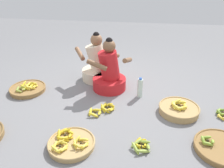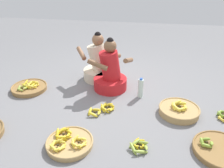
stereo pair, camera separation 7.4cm
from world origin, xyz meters
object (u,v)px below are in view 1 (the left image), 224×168
object	(u,v)px
loose_bananas_front_center	(103,109)
water_bottle	(140,88)
loose_bananas_mid_right	(223,114)
banana_basket_back_right	(179,109)
banana_basket_back_left	(71,143)
vendor_woman_behind	(97,65)
loose_bananas_back_center	(141,145)
banana_basket_near_bicycle	(222,147)
vendor_woman_front	(109,73)
banana_basket_mid_left	(28,88)

from	to	relation	value
loose_bananas_front_center	water_bottle	bearing A→B (deg)	44.43
water_bottle	loose_bananas_mid_right	bearing A→B (deg)	-17.05
banana_basket_back_right	banana_basket_back_left	bearing A→B (deg)	-146.43
vendor_woman_behind	loose_bananas_back_center	distance (m)	1.77
vendor_woman_behind	loose_bananas_mid_right	size ratio (longest dim) A/B	3.13
banana_basket_near_bicycle	vendor_woman_front	bearing A→B (deg)	139.80
banana_basket_back_left	banana_basket_mid_left	distance (m)	1.50
banana_basket_back_left	water_bottle	xyz separation A→B (m)	(0.70, 1.16, 0.11)
loose_bananas_front_center	vendor_woman_behind	bearing A→B (deg)	105.64
vendor_woman_front	loose_bananas_front_center	size ratio (longest dim) A/B	2.41
banana_basket_back_right	banana_basket_near_bicycle	xyz separation A→B (m)	(0.37, -0.65, -0.02)
loose_bananas_mid_right	banana_basket_near_bicycle	bearing A→B (deg)	-106.42
vendor_woman_behind	banana_basket_mid_left	bearing A→B (deg)	-150.46
loose_bananas_back_center	loose_bananas_mid_right	xyz separation A→B (m)	(1.04, 0.74, -0.00)
loose_bananas_back_center	water_bottle	world-z (taller)	water_bottle
banana_basket_back_right	banana_basket_back_left	xyz separation A→B (m)	(-1.23, -0.82, -0.02)
banana_basket_mid_left	loose_bananas_back_center	distance (m)	2.05
loose_bananas_front_center	water_bottle	world-z (taller)	water_bottle
banana_basket_mid_left	water_bottle	world-z (taller)	water_bottle
banana_basket_mid_left	water_bottle	size ratio (longest dim) A/B	1.77
loose_bananas_back_center	banana_basket_near_bicycle	bearing A→B (deg)	5.54
vendor_woman_behind	banana_basket_near_bicycle	xyz separation A→B (m)	(1.64, -1.48, -0.23)
vendor_woman_behind	banana_basket_back_right	size ratio (longest dim) A/B	1.54
vendor_woman_behind	banana_basket_back_left	distance (m)	1.67
banana_basket_near_bicycle	loose_bananas_front_center	distance (m)	1.48
banana_basket_back_right	banana_basket_near_bicycle	bearing A→B (deg)	-60.09
loose_bananas_back_center	water_bottle	bearing A→B (deg)	92.91
banana_basket_near_bicycle	loose_bananas_front_center	xyz separation A→B (m)	(-1.38, 0.53, -0.01)
banana_basket_back_left	loose_bananas_front_center	bearing A→B (deg)	71.95
vendor_woman_front	banana_basket_back_left	world-z (taller)	vendor_woman_front
loose_bananas_back_center	loose_bananas_front_center	world-z (taller)	loose_bananas_back_center
loose_bananas_front_center	water_bottle	distance (m)	0.67
vendor_woman_behind	banana_basket_near_bicycle	world-z (taller)	vendor_woman_behind
loose_bananas_mid_right	banana_basket_back_left	bearing A→B (deg)	-155.32
vendor_woman_front	loose_bananas_mid_right	bearing A→B (deg)	-18.03
banana_basket_mid_left	loose_bananas_back_center	bearing A→B (deg)	-29.16
vendor_woman_front	water_bottle	bearing A→B (deg)	-20.23
loose_bananas_back_center	loose_bananas_mid_right	distance (m)	1.28
vendor_woman_behind	banana_basket_near_bicycle	bearing A→B (deg)	-42.05
vendor_woman_front	vendor_woman_behind	size ratio (longest dim) A/B	1.01
banana_basket_near_bicycle	vendor_woman_behind	bearing A→B (deg)	137.95
banana_basket_back_right	loose_bananas_front_center	bearing A→B (deg)	-173.35
banana_basket_back_left	banana_basket_mid_left	bearing A→B (deg)	133.63
loose_bananas_front_center	vendor_woman_front	bearing A→B (deg)	90.93
vendor_woman_front	water_bottle	xyz separation A→B (m)	(0.48, -0.18, -0.12)
loose_bananas_front_center	loose_bananas_back_center	bearing A→B (deg)	-49.38
banana_basket_back_right	loose_bananas_mid_right	world-z (taller)	banana_basket_back_right
vendor_woman_behind	loose_bananas_back_center	xyz separation A→B (m)	(0.79, -1.56, -0.23)
loose_bananas_front_center	water_bottle	size ratio (longest dim) A/B	1.12
vendor_woman_behind	banana_basket_near_bicycle	size ratio (longest dim) A/B	1.42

